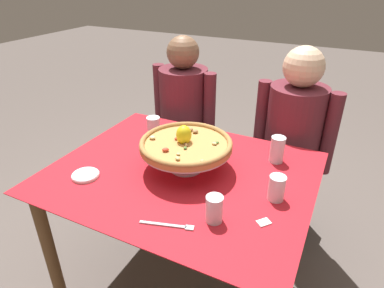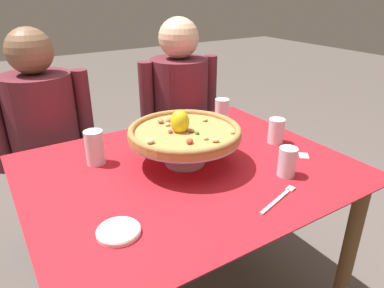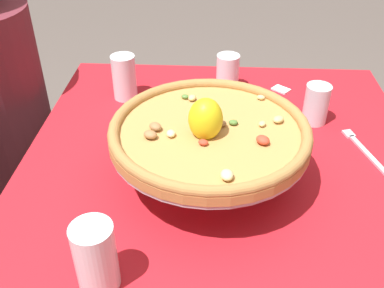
% 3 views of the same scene
% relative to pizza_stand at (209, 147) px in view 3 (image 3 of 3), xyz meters
% --- Properties ---
extents(dining_table, '(1.20, 0.98, 0.76)m').
position_rel_pizza_stand_xyz_m(dining_table, '(-0.01, -0.03, -0.20)').
color(dining_table, brown).
rests_on(dining_table, ground).
extents(pizza_stand, '(0.43, 0.43, 0.11)m').
position_rel_pizza_stand_xyz_m(pizza_stand, '(0.00, 0.00, 0.00)').
color(pizza_stand, '#B7B7C1').
rests_on(pizza_stand, dining_table).
extents(pizza, '(0.43, 0.43, 0.10)m').
position_rel_pizza_stand_xyz_m(pizza, '(-0.00, 0.00, 0.05)').
color(pizza, '#BC8447').
rests_on(pizza, pizza_stand).
extents(water_glass_back_left, '(0.07, 0.07, 0.13)m').
position_rel_pizza_stand_xyz_m(water_glass_back_left, '(-0.29, 0.18, -0.03)').
color(water_glass_back_left, white).
rests_on(water_glass_back_left, dining_table).
extents(water_glass_side_right, '(0.07, 0.07, 0.11)m').
position_rel_pizza_stand_xyz_m(water_glass_side_right, '(0.44, -0.05, -0.04)').
color(water_glass_side_right, white).
rests_on(water_glass_side_right, dining_table).
extents(water_glass_back_right, '(0.07, 0.07, 0.13)m').
position_rel_pizza_stand_xyz_m(water_glass_back_right, '(0.37, 0.26, -0.03)').
color(water_glass_back_right, white).
rests_on(water_glass_back_right, dining_table).
extents(water_glass_front_right, '(0.07, 0.07, 0.11)m').
position_rel_pizza_stand_xyz_m(water_glass_front_right, '(0.26, -0.28, -0.04)').
color(water_glass_front_right, silver).
rests_on(water_glass_front_right, dining_table).
extents(dinner_fork, '(0.20, 0.08, 0.01)m').
position_rel_pizza_stand_xyz_m(dinner_fork, '(0.13, -0.38, -0.09)').
color(dinner_fork, '#B7B7C1').
rests_on(dinner_fork, dining_table).
extents(sugar_packet, '(0.06, 0.06, 0.00)m').
position_rel_pizza_stand_xyz_m(sugar_packet, '(0.44, -0.21, -0.09)').
color(sugar_packet, white).
rests_on(sugar_packet, dining_table).
extents(diner_right, '(0.49, 0.36, 1.24)m').
position_rel_pizza_stand_xyz_m(diner_right, '(0.37, 0.68, -0.25)').
color(diner_right, black).
rests_on(diner_right, ground).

